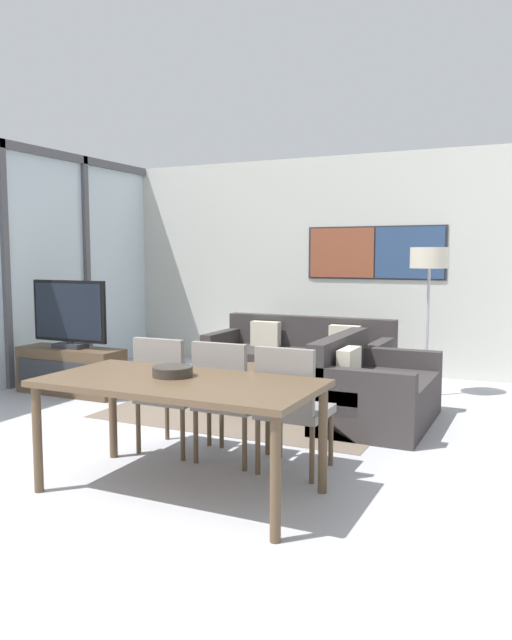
# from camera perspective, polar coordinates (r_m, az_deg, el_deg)

# --- Properties ---
(ground_plane) EXTENTS (24.00, 24.00, 0.00)m
(ground_plane) POSITION_cam_1_polar(r_m,az_deg,el_deg) (3.94, -21.82, -17.31)
(ground_plane) COLOR #B2B2B7
(wall_back) EXTENTS (6.77, 0.09, 2.80)m
(wall_back) POSITION_cam_1_polar(r_m,az_deg,el_deg) (8.34, 6.51, 5.13)
(wall_back) COLOR silver
(wall_back) RESTS_ON ground_plane
(window_wall_left) EXTENTS (0.07, 5.46, 2.80)m
(window_wall_left) POSITION_cam_1_polar(r_m,az_deg,el_deg) (7.59, -22.10, 5.60)
(window_wall_left) COLOR silver
(window_wall_left) RESTS_ON ground_plane
(area_rug) EXTENTS (2.68, 1.96, 0.01)m
(area_rug) POSITION_cam_1_polar(r_m,az_deg,el_deg) (6.26, -0.02, -8.09)
(area_rug) COLOR #706051
(area_rug) RESTS_ON ground_plane
(tv_console) EXTENTS (1.23, 0.42, 0.51)m
(tv_console) POSITION_cam_1_polar(r_m,az_deg,el_deg) (7.16, -16.56, -4.48)
(tv_console) COLOR brown
(tv_console) RESTS_ON ground_plane
(television) EXTENTS (0.97, 0.20, 0.74)m
(television) POSITION_cam_1_polar(r_m,az_deg,el_deg) (7.08, -16.70, 0.44)
(television) COLOR #2D2D33
(television) RESTS_ON tv_console
(sofa_main) EXTENTS (2.09, 0.90, 0.79)m
(sofa_main) POSITION_cam_1_polar(r_m,az_deg,el_deg) (7.32, 4.11, -3.92)
(sofa_main) COLOR #383333
(sofa_main) RESTS_ON ground_plane
(sofa_side) EXTENTS (0.90, 1.37, 0.79)m
(sofa_side) POSITION_cam_1_polar(r_m,az_deg,el_deg) (5.80, 10.38, -6.65)
(sofa_side) COLOR #383333
(sofa_side) RESTS_ON ground_plane
(coffee_table) EXTENTS (0.82, 0.82, 0.40)m
(coffee_table) POSITION_cam_1_polar(r_m,az_deg,el_deg) (6.19, -0.02, -5.42)
(coffee_table) COLOR brown
(coffee_table) RESTS_ON ground_plane
(dining_table) EXTENTS (1.79, 0.89, 0.74)m
(dining_table) POSITION_cam_1_polar(r_m,az_deg,el_deg) (4.02, -7.03, -6.45)
(dining_table) COLOR brown
(dining_table) RESTS_ON ground_plane
(dining_chair_left) EXTENTS (0.46, 0.46, 0.91)m
(dining_chair_left) POSITION_cam_1_polar(r_m,az_deg,el_deg) (4.86, -8.03, -6.19)
(dining_chair_left) COLOR gray
(dining_chair_left) RESTS_ON ground_plane
(dining_chair_centre) EXTENTS (0.46, 0.46, 0.91)m
(dining_chair_centre) POSITION_cam_1_polar(r_m,az_deg,el_deg) (4.60, -2.64, -6.84)
(dining_chair_centre) COLOR gray
(dining_chair_centre) RESTS_ON ground_plane
(dining_chair_right) EXTENTS (0.46, 0.46, 0.91)m
(dining_chair_right) POSITION_cam_1_polar(r_m,az_deg,el_deg) (4.37, 3.23, -7.55)
(dining_chair_right) COLOR gray
(dining_chair_right) RESTS_ON ground_plane
(fruit_bowl) EXTENTS (0.27, 0.27, 0.07)m
(fruit_bowl) POSITION_cam_1_polar(r_m,az_deg,el_deg) (4.12, -7.64, -4.61)
(fruit_bowl) COLOR #332D28
(fruit_bowl) RESTS_ON dining_table
(floor_lamp) EXTENTS (0.41, 0.41, 1.60)m
(floor_lamp) POSITION_cam_1_polar(r_m,az_deg,el_deg) (6.88, 15.57, 4.71)
(floor_lamp) COLOR #2D2D33
(floor_lamp) RESTS_ON ground_plane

